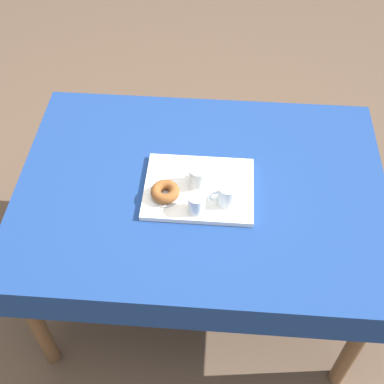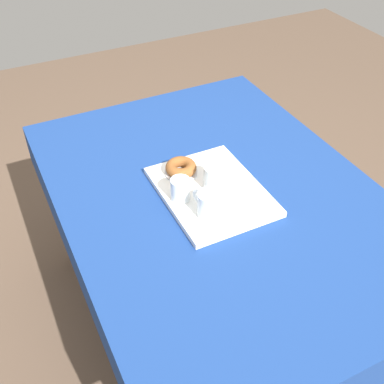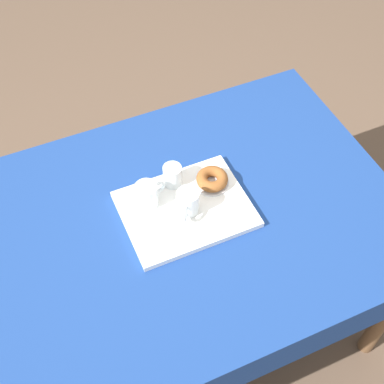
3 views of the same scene
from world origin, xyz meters
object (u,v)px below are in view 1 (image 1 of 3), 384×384
dining_table (201,200)px  donut_plate_left (165,195)px  serving_tray (199,189)px  tea_mug_left (227,195)px  sugar_donut_left (165,192)px  tea_mug_right (199,177)px  water_glass_near (196,204)px

dining_table → donut_plate_left: bearing=-148.2°
serving_tray → tea_mug_left: bearing=-32.4°
sugar_donut_left → serving_tray: bearing=24.3°
tea_mug_right → sugar_donut_left: size_ratio=0.95×
dining_table → tea_mug_left: 0.21m
dining_table → water_glass_near: bearing=-93.9°
serving_tray → water_glass_near: 0.12m
tea_mug_left → water_glass_near: (-0.11, -0.05, -0.01)m
tea_mug_left → sugar_donut_left: tea_mug_left is taller
dining_table → donut_plate_left: 0.19m
water_glass_near → donut_plate_left: size_ratio=0.68×
dining_table → serving_tray: bearing=-106.7°
water_glass_near → sugar_donut_left: water_glass_near is taller
serving_tray → water_glass_near: bearing=-91.0°
tea_mug_left → donut_plate_left: size_ratio=0.98×
dining_table → serving_tray: 0.10m
tea_mug_right → tea_mug_left: bearing=-36.9°
serving_tray → dining_table: bearing=73.3°
water_glass_near → tea_mug_left: bearing=22.8°
dining_table → tea_mug_right: (-0.01, -0.01, 0.15)m
dining_table → tea_mug_right: 0.15m
sugar_donut_left → dining_table: bearing=31.8°
tea_mug_left → tea_mug_right: same height
serving_tray → donut_plate_left: 0.14m
dining_table → tea_mug_right: size_ratio=13.89×
tea_mug_left → serving_tray: bearing=147.6°
serving_tray → sugar_donut_left: size_ratio=3.83×
dining_table → donut_plate_left: size_ratio=12.55×
tea_mug_left → donut_plate_left: tea_mug_left is taller
serving_tray → tea_mug_left: tea_mug_left is taller
serving_tray → tea_mug_right: (-0.00, 0.01, 0.05)m
dining_table → donut_plate_left: (-0.13, -0.08, 0.12)m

